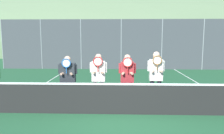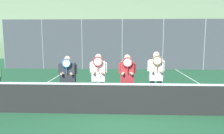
{
  "view_description": "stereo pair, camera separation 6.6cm",
  "coord_description": "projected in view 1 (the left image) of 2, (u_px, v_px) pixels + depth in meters",
  "views": [
    {
      "loc": [
        -0.11,
        -6.32,
        2.3
      ],
      "look_at": [
        -0.37,
        0.97,
        1.3
      ],
      "focal_mm": 35.0,
      "sensor_mm": 36.0,
      "label": 1
    },
    {
      "loc": [
        -0.05,
        -6.31,
        2.3
      ],
      "look_at": [
        -0.37,
        0.97,
        1.3
      ],
      "focal_mm": 35.0,
      "sensor_mm": 36.0,
      "label": 2
    }
  ],
  "objects": [
    {
      "name": "hill_distant",
      "position": [
        120.0,
        46.0,
        58.74
      ],
      "size": [
        131.98,
        73.32,
        25.66
      ],
      "color": "#5B7551",
      "rests_on": "ground_plane"
    },
    {
      "name": "player_leftmost",
      "position": [
        68.0,
        76.0,
        7.25
      ],
      "size": [
        0.63,
        0.34,
        1.69
      ],
      "color": "#56565B",
      "rests_on": "ground_plane"
    },
    {
      "name": "clubhouse_building",
      "position": [
        108.0,
        41.0,
        23.29
      ],
      "size": [
        15.51,
        5.5,
        3.76
      ],
      "color": "beige",
      "rests_on": "ground_plane"
    },
    {
      "name": "player_center_right",
      "position": [
        127.0,
        77.0,
        7.13
      ],
      "size": [
        0.57,
        0.34,
        1.74
      ],
      "color": "#232838",
      "rests_on": "ground_plane"
    },
    {
      "name": "car_far_left",
      "position": [
        66.0,
        54.0,
        17.91
      ],
      "size": [
        4.71,
        1.97,
        1.86
      ],
      "color": "#B2B7BC",
      "rests_on": "ground_plane"
    },
    {
      "name": "player_rightmost",
      "position": [
        156.0,
        74.0,
        7.2
      ],
      "size": [
        0.56,
        0.34,
        1.83
      ],
      "color": "#232838",
      "rests_on": "ground_plane"
    },
    {
      "name": "car_center",
      "position": [
        194.0,
        55.0,
        17.6
      ],
      "size": [
        4.6,
        2.08,
        1.78
      ],
      "color": "slate",
      "rests_on": "ground_plane"
    },
    {
      "name": "car_left_of_center",
      "position": [
        130.0,
        54.0,
        18.14
      ],
      "size": [
        4.74,
        2.08,
        1.79
      ],
      "color": "silver",
      "rests_on": "ground_plane"
    },
    {
      "name": "court_line_left_sideline",
      "position": [
        35.0,
        90.0,
        9.66
      ],
      "size": [
        0.05,
        16.0,
        0.01
      ],
      "primitive_type": "cube",
      "color": "white",
      "rests_on": "ground_plane"
    },
    {
      "name": "fence_back",
      "position": [
        121.0,
        44.0,
        15.67
      ],
      "size": [
        17.51,
        0.06,
        3.58
      ],
      "color": "gray",
      "rests_on": "ground_plane"
    },
    {
      "name": "player_center_left",
      "position": [
        98.0,
        75.0,
        7.27
      ],
      "size": [
        0.58,
        0.34,
        1.75
      ],
      "color": "white",
      "rests_on": "ground_plane"
    },
    {
      "name": "court_line_right_sideline",
      "position": [
        211.0,
        91.0,
        9.4
      ],
      "size": [
        0.05,
        16.0,
        0.01
      ],
      "primitive_type": "cube",
      "color": "white",
      "rests_on": "ground_plane"
    },
    {
      "name": "ground_plane",
      "position": [
        123.0,
        114.0,
        6.56
      ],
      "size": [
        120.0,
        120.0,
        0.0
      ],
      "primitive_type": "plane",
      "color": "#1E4C2D"
    },
    {
      "name": "tennis_net",
      "position": [
        123.0,
        98.0,
        6.49
      ],
      "size": [
        10.34,
        0.09,
        1.05
      ],
      "color": "gray",
      "rests_on": "ground_plane"
    }
  ]
}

